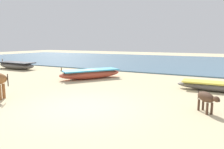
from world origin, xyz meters
The scene contains 5 objects.
ground centered at (0.00, 0.00, 0.00)m, with size 80.00×80.00×0.00m, color beige.
sea_water centered at (0.00, 18.75, 0.04)m, with size 60.00×20.00×0.08m, color slate.
fishing_boat_3 centered at (-10.96, 6.22, 0.31)m, with size 3.89×1.26×0.78m.
fishing_boat_4 centered at (-2.96, 5.12, 0.30)m, with size 3.16×3.80×0.76m.
calf_far_dark centered at (3.72, 1.43, 0.47)m, with size 0.78×0.89×0.66m.
Camera 1 is at (4.07, -5.63, 2.19)m, focal length 34.12 mm.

